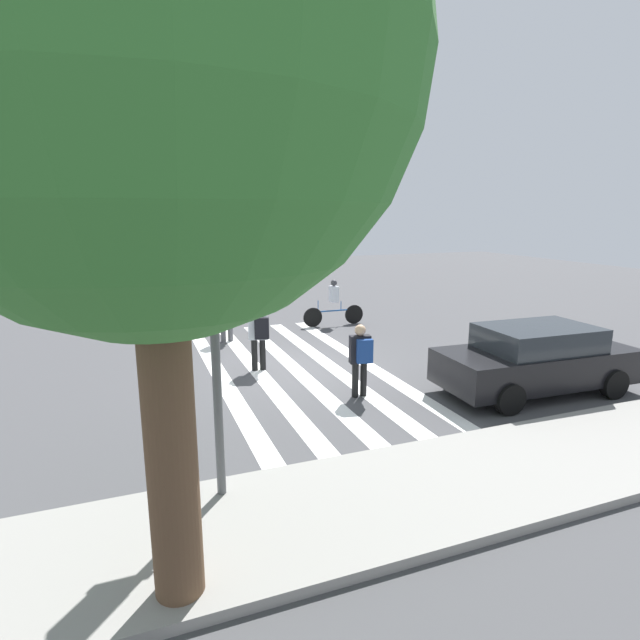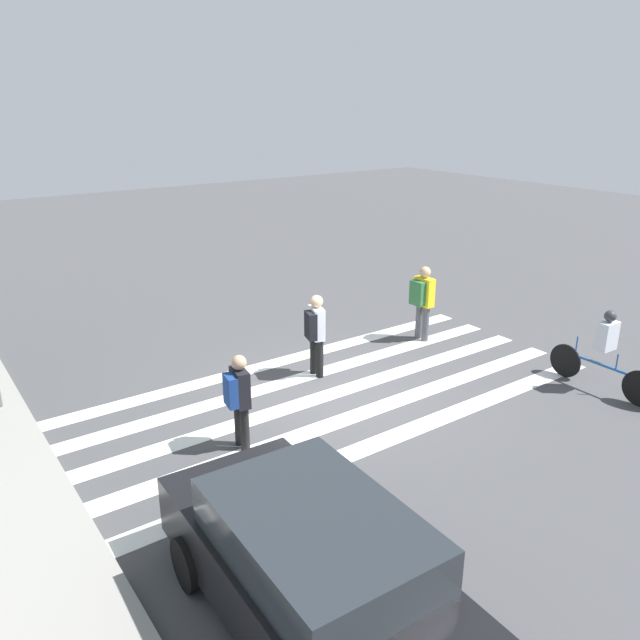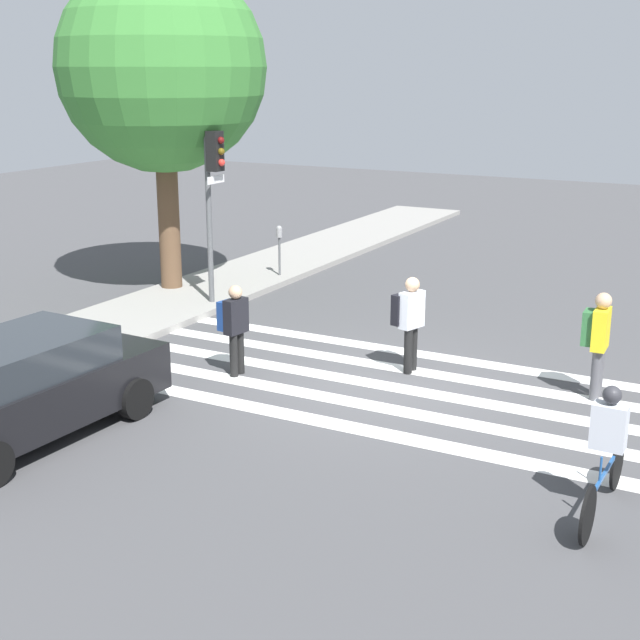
{
  "view_description": "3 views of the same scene",
  "coord_description": "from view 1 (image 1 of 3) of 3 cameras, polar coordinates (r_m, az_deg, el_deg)",
  "views": [
    {
      "loc": [
        3.8,
        11.71,
        3.94
      ],
      "look_at": [
        -1.01,
        -0.77,
        1.03
      ],
      "focal_mm": 28.0,
      "sensor_mm": 36.0,
      "label": 1
    },
    {
      "loc": [
        -8.62,
        6.52,
        5.32
      ],
      "look_at": [
        0.61,
        -0.06,
        1.29
      ],
      "focal_mm": 35.0,
      "sensor_mm": 36.0,
      "label": 2
    },
    {
      "loc": [
        -12.95,
        -5.8,
        5.15
      ],
      "look_at": [
        -0.82,
        0.71,
        1.25
      ],
      "focal_mm": 50.0,
      "sensor_mm": 36.0,
      "label": 3
    }
  ],
  "objects": [
    {
      "name": "sidewalk_curb",
      "position": [
        7.7,
        12.49,
        -18.25
      ],
      "size": [
        36.0,
        2.5,
        0.14
      ],
      "color": "gray",
      "rests_on": "ground_plane"
    },
    {
      "name": "pedestrian_adult_yellow_jacket",
      "position": [
        12.55,
        -7.01,
        -1.4
      ],
      "size": [
        0.51,
        0.48,
        1.7
      ],
      "rotation": [
        0.0,
        0.0,
        2.85
      ],
      "color": "black",
      "rests_on": "ground_plane"
    },
    {
      "name": "street_tree",
      "position": [
        4.8,
        -19.44,
        26.2
      ],
      "size": [
        4.69,
        4.69,
        7.52
      ],
      "color": "brown",
      "rests_on": "ground_plane"
    },
    {
      "name": "pedestrian_adult_tall_backpack",
      "position": [
        10.73,
        4.69,
        -4.03
      ],
      "size": [
        0.47,
        0.41,
        1.6
      ],
      "rotation": [
        0.0,
        0.0,
        2.98
      ],
      "color": "black",
      "rests_on": "ground_plane"
    },
    {
      "name": "crosswalk_stripes",
      "position": [
        12.92,
        -2.98,
        -5.49
      ],
      "size": [
        4.18,
        10.0,
        0.01
      ],
      "color": "white",
      "rests_on": "ground_plane"
    },
    {
      "name": "car_parked_silver_sedan",
      "position": [
        12.0,
        23.45,
        -4.1
      ],
      "size": [
        4.44,
        2.06,
        1.51
      ],
      "rotation": [
        0.0,
        0.0,
        -0.04
      ],
      "color": "black",
      "rests_on": "ground_plane"
    },
    {
      "name": "traffic_light",
      "position": [
        6.6,
        -12.31,
        2.53
      ],
      "size": [
        0.6,
        0.5,
        4.08
      ],
      "color": "#515456",
      "rests_on": "ground_plane"
    },
    {
      "name": "ground_plane",
      "position": [
        12.93,
        -2.98,
        -5.51
      ],
      "size": [
        60.0,
        60.0,
        0.0
      ],
      "primitive_type": "plane",
      "color": "#444447"
    },
    {
      "name": "cyclist_mid_street",
      "position": [
        17.53,
        1.58,
        2.16
      ],
      "size": [
        2.25,
        0.4,
        1.63
      ],
      "rotation": [
        0.0,
        0.0,
        -0.02
      ],
      "color": "black",
      "rests_on": "ground_plane"
    },
    {
      "name": "pedestrian_child_with_backpack",
      "position": [
        15.51,
        -10.68,
        1.22
      ],
      "size": [
        0.5,
        0.42,
        1.76
      ],
      "rotation": [
        0.0,
        0.0,
        3.18
      ],
      "color": "#4C4C51",
      "rests_on": "ground_plane"
    }
  ]
}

